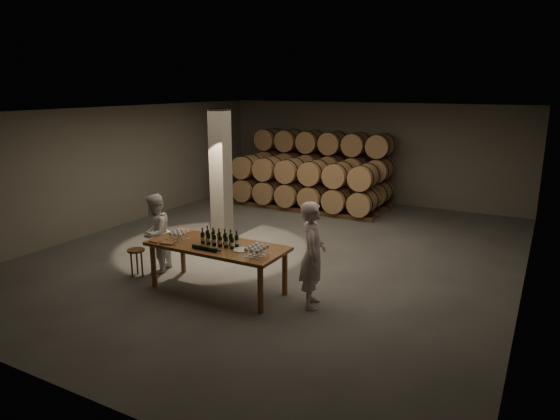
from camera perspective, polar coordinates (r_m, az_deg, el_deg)
The scene contains 15 objects.
room at distance 12.20m, azimuth -6.77°, elevation 3.92°, with size 12.00×12.00×12.00m.
tasting_table at distance 9.25m, azimuth -7.19°, elevation -4.54°, with size 2.60×1.10×0.90m.
barrel_stack_back at distance 16.35m, azimuth 4.80°, elevation 5.11°, with size 4.70×0.95×2.31m.
barrel_stack_front at distance 15.17m, azimuth 2.61°, elevation 3.02°, with size 4.70×0.95×1.57m.
bottle_cluster at distance 9.15m, azimuth -6.92°, elevation -3.35°, with size 0.73×0.23×0.30m.
lying_bottles at distance 8.92m, azimuth -8.54°, elevation -4.34°, with size 0.61×0.08×0.08m.
glass_cluster_left at distance 9.62m, azimuth -11.46°, elevation -2.62°, with size 0.30×0.30×0.16m.
glass_cluster_right at distance 8.57m, azimuth -2.66°, elevation -4.39°, with size 0.30×0.41×0.17m.
plate at distance 8.86m, azimuth -4.45°, elevation -4.57°, with size 0.29×0.29×0.02m, color white.
notebook_near at distance 9.43m, azimuth -12.66°, elevation -3.67°, with size 0.25×0.20×0.03m, color brown.
notebook_corner at distance 9.62m, azimuth -13.75°, elevation -3.39°, with size 0.21×0.27×0.02m, color brown.
pen at distance 9.33m, azimuth -12.11°, elevation -3.90°, with size 0.01×0.01×0.14m, color black.
stool at distance 10.36m, azimuth -16.11°, elevation -4.88°, with size 0.34×0.34×0.57m.
person_man at distance 8.54m, azimuth 3.75°, elevation -5.13°, with size 0.68×0.45×1.86m, color beige.
person_woman at distance 10.42m, azimuth -14.07°, elevation -2.63°, with size 0.79×0.62×1.63m, color white.
Camera 1 is at (5.19, -9.57, 3.74)m, focal length 32.00 mm.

